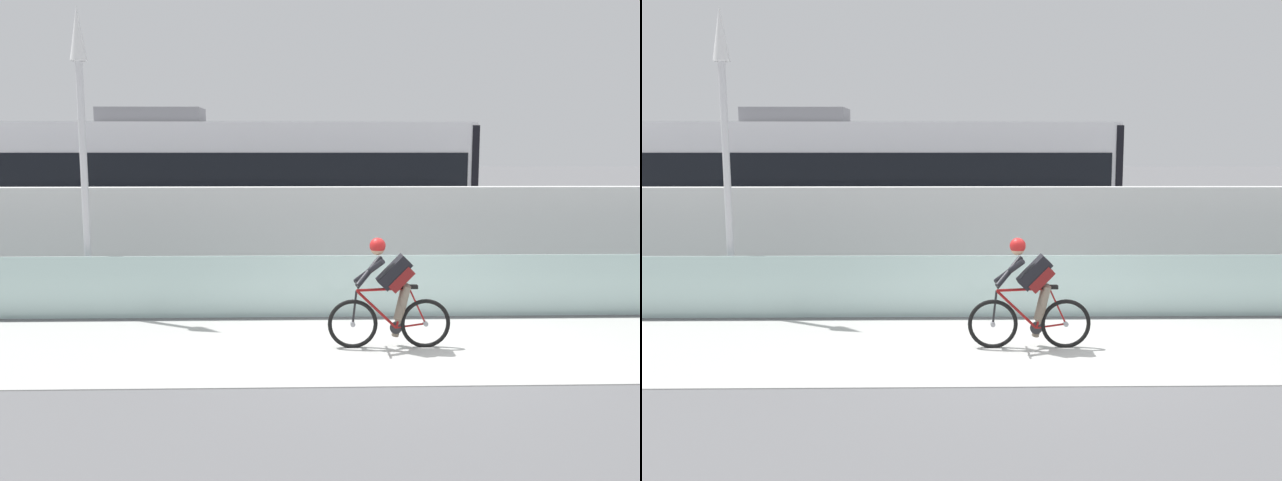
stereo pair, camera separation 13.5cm
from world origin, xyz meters
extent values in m
plane|color=slate|center=(0.00, 0.00, 0.00)|extent=(200.00, 200.00, 0.00)
cube|color=beige|center=(0.00, 0.00, 0.01)|extent=(32.00, 3.20, 0.01)
cube|color=silver|center=(0.00, 1.85, 0.53)|extent=(32.00, 0.05, 1.06)
cube|color=silver|center=(0.00, 3.65, 1.06)|extent=(32.00, 0.36, 2.12)
cube|color=#595654|center=(0.00, 6.13, 0.00)|extent=(32.00, 0.08, 0.01)
cube|color=#595654|center=(0.00, 7.57, 0.00)|extent=(32.00, 0.08, 0.01)
cube|color=silver|center=(-3.00, 6.85, 1.90)|extent=(11.00, 2.50, 3.10)
cube|color=black|center=(-3.00, 6.85, 2.25)|extent=(10.56, 2.54, 1.04)
cube|color=#19599E|center=(-3.00, 6.85, 0.53)|extent=(10.78, 2.53, 0.28)
cube|color=slate|center=(-4.98, 6.85, 3.63)|extent=(2.40, 1.10, 0.36)
cube|color=#232326|center=(-6.52, 6.85, 0.36)|extent=(1.40, 1.88, 0.20)
cylinder|color=black|center=(-6.52, 6.13, 0.30)|extent=(0.60, 0.10, 0.60)
cylinder|color=black|center=(-6.52, 7.57, 0.30)|extent=(0.60, 0.10, 0.60)
cube|color=#232326|center=(0.52, 6.85, 0.36)|extent=(1.40, 1.88, 0.20)
cylinder|color=black|center=(0.52, 6.13, 0.30)|extent=(0.60, 0.10, 0.60)
cylinder|color=black|center=(0.52, 7.57, 0.30)|extent=(0.60, 0.10, 0.60)
cube|color=black|center=(-8.45, 6.85, 1.90)|extent=(0.16, 2.54, 2.94)
cube|color=black|center=(2.45, 6.85, 1.90)|extent=(0.16, 2.54, 2.94)
torus|color=black|center=(-0.71, 0.00, 0.36)|extent=(0.72, 0.06, 0.72)
cylinder|color=#99999E|center=(-0.71, 0.00, 0.36)|extent=(0.07, 0.10, 0.07)
torus|color=black|center=(0.34, 0.00, 0.36)|extent=(0.72, 0.06, 0.72)
cylinder|color=#99999E|center=(0.34, 0.00, 0.36)|extent=(0.07, 0.10, 0.07)
cylinder|color=maroon|center=(-0.37, 0.00, 0.57)|extent=(0.60, 0.04, 0.58)
cylinder|color=maroon|center=(0.01, 0.00, 0.59)|extent=(0.22, 0.04, 0.59)
cylinder|color=maroon|center=(-0.28, 0.00, 0.86)|extent=(0.76, 0.04, 0.07)
cylinder|color=maroon|center=(0.13, 0.00, 0.33)|extent=(0.43, 0.03, 0.09)
cylinder|color=maroon|center=(0.22, 0.00, 0.62)|extent=(0.27, 0.02, 0.53)
cylinder|color=black|center=(-0.68, 0.00, 0.60)|extent=(0.08, 0.03, 0.49)
cube|color=black|center=(0.10, 0.00, 0.90)|extent=(0.24, 0.10, 0.05)
cylinder|color=black|center=(-0.66, 0.00, 0.95)|extent=(0.03, 0.58, 0.03)
cylinder|color=#262628|center=(-0.08, 0.00, 0.30)|extent=(0.18, 0.02, 0.18)
cube|color=black|center=(-0.12, 0.00, 1.11)|extent=(0.50, 0.28, 0.51)
cube|color=maroon|center=(-0.03, 0.00, 1.02)|extent=(0.38, 0.30, 0.38)
sphere|color=tan|center=(-0.36, 0.00, 1.46)|extent=(0.20, 0.20, 0.20)
sphere|color=red|center=(-0.36, 0.00, 1.49)|extent=(0.23, 0.23, 0.23)
cylinder|color=black|center=(-0.48, 0.00, 1.12)|extent=(0.44, 0.41, 0.41)
cylinder|color=black|center=(-0.48, 0.00, 1.12)|extent=(0.44, 0.41, 0.41)
cylinder|color=#726656|center=(-0.01, 0.00, 0.55)|extent=(0.29, 0.33, 0.80)
cylinder|color=#726656|center=(-0.01, 0.00, 0.69)|extent=(0.29, 0.33, 0.54)
cylinder|color=gray|center=(-5.12, 2.15, 0.10)|extent=(0.24, 0.24, 0.20)
cylinder|color=silver|center=(-5.12, 2.15, 2.20)|extent=(0.12, 0.12, 4.20)
cone|color=white|center=(-5.12, 2.15, 4.75)|extent=(0.28, 0.28, 0.90)
camera|label=1|loc=(-1.44, -9.31, 2.85)|focal=37.51mm
camera|label=2|loc=(-1.30, -9.32, 2.85)|focal=37.51mm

